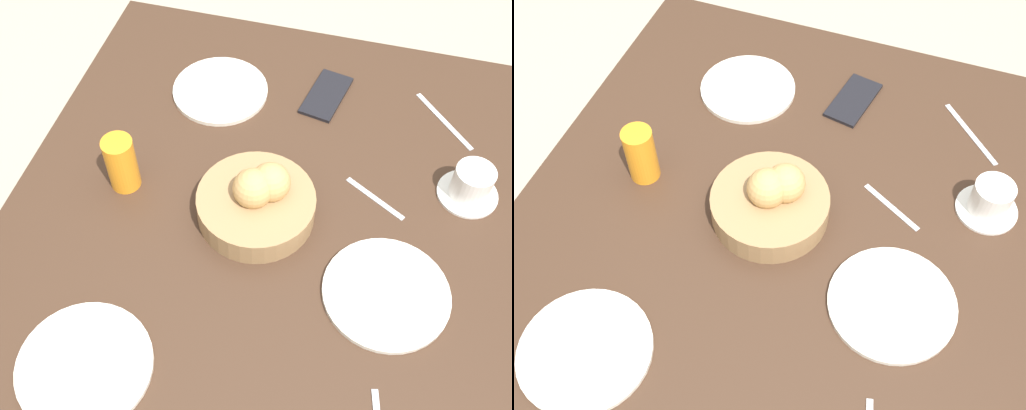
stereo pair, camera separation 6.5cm
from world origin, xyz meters
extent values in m
plane|color=#A89E89|center=(0.00, 0.00, 0.00)|extent=(10.00, 10.00, 0.00)
cube|color=#3D281C|center=(0.00, 0.00, 0.74)|extent=(1.25, 1.09, 0.03)
cube|color=#3D281C|center=(-0.57, -0.50, 0.36)|extent=(0.06, 0.06, 0.72)
cube|color=#3D281C|center=(-0.57, 0.50, 0.36)|extent=(0.06, 0.06, 0.72)
cylinder|color=#99754C|center=(-0.05, -0.06, 0.78)|extent=(0.23, 0.23, 0.05)
sphere|color=tan|center=(-0.06, -0.06, 0.83)|extent=(0.08, 0.08, 0.08)
sphere|color=tan|center=(-0.08, -0.04, 0.83)|extent=(0.08, 0.08, 0.08)
sphere|color=tan|center=(-0.09, -0.05, 0.83)|extent=(0.06, 0.06, 0.06)
cylinder|color=silver|center=(-0.36, -0.22, 0.76)|extent=(0.21, 0.21, 0.01)
cylinder|color=silver|center=(0.32, -0.25, 0.76)|extent=(0.23, 0.23, 0.01)
cylinder|color=silver|center=(0.06, 0.21, 0.76)|extent=(0.23, 0.23, 0.01)
cylinder|color=orange|center=(-0.06, -0.33, 0.82)|extent=(0.06, 0.06, 0.12)
cylinder|color=white|center=(-0.21, 0.34, 0.76)|extent=(0.12, 0.12, 0.01)
cylinder|color=white|center=(-0.21, 0.34, 0.80)|extent=(0.08, 0.08, 0.07)
cube|color=#B7B7BC|center=(-0.40, 0.27, 0.76)|extent=(0.15, 0.14, 0.00)
cube|color=#B7B7BC|center=(-0.15, 0.16, 0.76)|extent=(0.08, 0.13, 0.00)
cube|color=black|center=(-0.41, 0.01, 0.76)|extent=(0.16, 0.10, 0.01)
camera|label=1|loc=(0.65, 0.13, 1.78)|focal=45.00mm
camera|label=2|loc=(0.63, 0.19, 1.78)|focal=45.00mm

